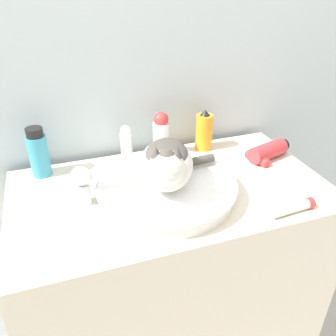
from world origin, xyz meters
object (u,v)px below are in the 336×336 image
faucet (85,182)px  mouthwash_bottle (38,153)px  deodorant_stick (126,144)px  lotion_bottle_white (161,134)px  cat (167,162)px  hair_dryer (267,152)px  spray_bottle_trigger (204,131)px  cream_tube (293,208)px

faucet → mouthwash_bottle: (-0.12, 0.21, 0.01)m
deodorant_stick → lotion_bottle_white: lotion_bottle_white is taller
cat → deodorant_stick: bearing=-148.9°
cat → mouthwash_bottle: (-0.35, 0.27, -0.04)m
faucet → hair_dryer: 0.66m
mouthwash_bottle → lotion_bottle_white: (0.42, 0.00, 0.00)m
spray_bottle_trigger → hair_dryer: size_ratio=0.90×
hair_dryer → cat: bearing=179.7°
cat → hair_dryer: cat is taller
cat → hair_dryer: (0.42, 0.12, -0.10)m
cat → lotion_bottle_white: cat is taller
faucet → lotion_bottle_white: lotion_bottle_white is taller
cream_tube → lotion_bottle_white: bearing=118.7°
deodorant_stick → spray_bottle_trigger: (0.30, 0.00, 0.00)m
cream_tube → deodorant_stick: bearing=129.8°
spray_bottle_trigger → hair_dryer: spray_bottle_trigger is taller
deodorant_stick → hair_dryer: 0.50m
spray_bottle_trigger → cream_tube: bearing=-80.2°
mouthwash_bottle → cream_tube: (0.67, -0.45, -0.07)m
deodorant_stick → cream_tube: size_ratio=0.95×
cat → spray_bottle_trigger: (0.24, 0.27, -0.05)m
cream_tube → hair_dryer: size_ratio=0.82×
faucet → cream_tube: faucet is taller
cat → spray_bottle_trigger: size_ratio=1.86×
mouthwash_bottle → lotion_bottle_white: size_ratio=1.00×
spray_bottle_trigger → cream_tube: size_ratio=1.10×
cat → deodorant_stick: size_ratio=2.15×
mouthwash_bottle → cat: bearing=-37.7°
lotion_bottle_white → cream_tube: size_ratio=1.18×
lotion_bottle_white → spray_bottle_trigger: 0.17m
faucet → hair_dryer: bearing=15.6°
deodorant_stick → faucet: bearing=-128.6°
cat → lotion_bottle_white: (0.07, 0.27, -0.04)m
lotion_bottle_white → hair_dryer: bearing=-23.3°
cat → lotion_bottle_white: bearing=-175.7°
deodorant_stick → lotion_bottle_white: (0.13, 0.00, 0.02)m
deodorant_stick → lotion_bottle_white: bearing=0.0°
mouthwash_bottle → hair_dryer: size_ratio=0.96×
faucet → mouthwash_bottle: 0.25m
deodorant_stick → spray_bottle_trigger: bearing=0.0°
cat → mouthwash_bottle: 0.44m
faucet → spray_bottle_trigger: bearing=34.6°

